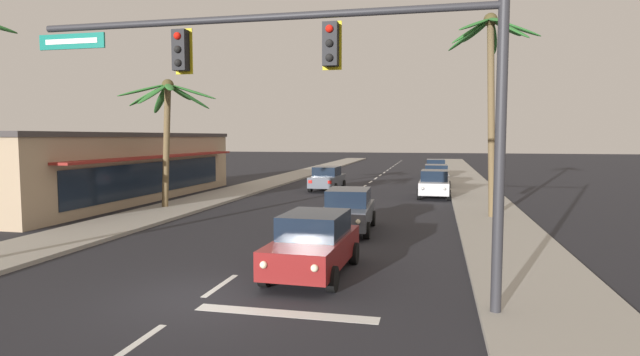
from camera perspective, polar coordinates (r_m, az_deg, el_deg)
ground_plane at (r=12.61m, az=-12.90°, el=-12.85°), size 220.00×220.00×0.00m
sidewalk_right at (r=31.15m, az=17.34°, el=-2.39°), size 3.20×110.00×0.14m
sidewalk_left at (r=33.68m, az=-10.16°, el=-1.74°), size 3.20×110.00×0.14m
lane_markings at (r=32.27m, az=4.02°, el=-2.07°), size 4.28×89.55×0.01m
traffic_signal_mast at (r=11.21m, az=2.04°, el=11.27°), size 10.87×0.41×7.04m
sedan_lead_at_stop_bar at (r=14.12m, az=-0.72°, el=-7.26°), size 2.05×4.49×1.68m
sedan_third_in_queue at (r=20.47m, az=3.16°, el=-3.55°), size 2.10×4.51×1.68m
sedan_oncoming_far at (r=35.83m, az=0.80°, el=-0.03°), size 2.02×4.48×1.68m
sedan_parked_nearest_kerb at (r=48.09m, az=12.71°, el=1.05°), size 2.01×4.48×1.68m
sedan_parked_mid_kerb at (r=38.94m, az=12.75°, el=0.23°), size 2.01×4.47×1.68m
sedan_parked_far_kerb at (r=32.54m, az=12.56°, el=-0.61°), size 1.98×4.46×1.68m
palm_left_second at (r=27.55m, az=-16.62°, el=7.22°), size 4.82×4.83×6.67m
palm_right_second at (r=24.54m, az=18.38°, el=12.04°), size 4.02×4.24×9.20m
storefront_strip_left at (r=32.80m, az=-22.00°, el=1.20°), size 6.84×20.32×3.98m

